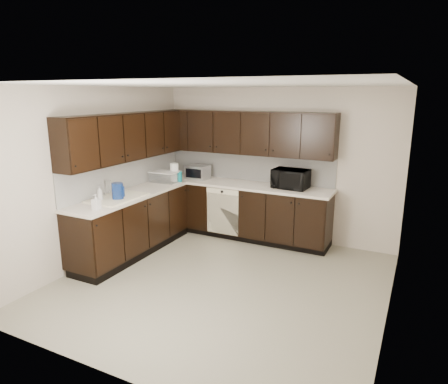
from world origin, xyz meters
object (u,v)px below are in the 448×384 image
at_px(microwave, 290,179).
at_px(blue_pitcher, 118,192).
at_px(sink, 117,203).
at_px(storage_bin, 165,177).
at_px(toaster_oven, 198,172).

bearing_deg(microwave, blue_pitcher, -134.59).
bearing_deg(sink, storage_bin, 91.16).
height_order(microwave, blue_pitcher, microwave).
height_order(sink, toaster_oven, sink).
xyz_separation_m(sink, storage_bin, (-0.03, 1.25, 0.15)).
height_order(storage_bin, blue_pitcher, blue_pitcher).
relative_size(sink, toaster_oven, 2.15).
xyz_separation_m(toaster_oven, storage_bin, (-0.37, -0.46, -0.03)).
relative_size(storage_bin, blue_pitcher, 1.81).
xyz_separation_m(storage_bin, blue_pitcher, (0.09, -1.29, 0.04)).
relative_size(sink, storage_bin, 1.86).
distance_m(sink, storage_bin, 1.26).
distance_m(sink, blue_pitcher, 0.20).
xyz_separation_m(toaster_oven, blue_pitcher, (-0.28, -1.75, 0.00)).
height_order(microwave, storage_bin, microwave).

